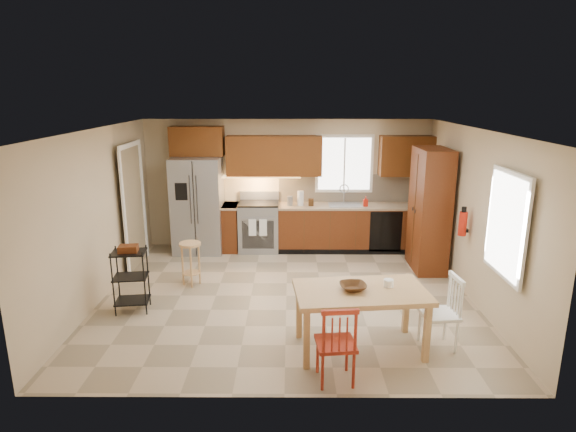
% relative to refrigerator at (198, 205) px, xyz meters
% --- Properties ---
extents(floor, '(5.50, 5.50, 0.00)m').
position_rel_refrigerator_xyz_m(floor, '(1.70, -2.12, -0.91)').
color(floor, tan).
rests_on(floor, ground).
extents(ceiling, '(5.50, 5.00, 0.02)m').
position_rel_refrigerator_xyz_m(ceiling, '(1.70, -2.12, 1.59)').
color(ceiling, silver).
rests_on(ceiling, ground).
extents(wall_back, '(5.50, 0.02, 2.50)m').
position_rel_refrigerator_xyz_m(wall_back, '(1.70, 0.38, 0.34)').
color(wall_back, '#CCB793').
rests_on(wall_back, ground).
extents(wall_front, '(5.50, 0.02, 2.50)m').
position_rel_refrigerator_xyz_m(wall_front, '(1.70, -4.62, 0.34)').
color(wall_front, '#CCB793').
rests_on(wall_front, ground).
extents(wall_left, '(0.02, 5.00, 2.50)m').
position_rel_refrigerator_xyz_m(wall_left, '(-1.05, -2.12, 0.34)').
color(wall_left, '#CCB793').
rests_on(wall_left, ground).
extents(wall_right, '(0.02, 5.00, 2.50)m').
position_rel_refrigerator_xyz_m(wall_right, '(4.45, -2.12, 0.34)').
color(wall_right, '#CCB793').
rests_on(wall_right, ground).
extents(refrigerator, '(0.92, 0.75, 1.82)m').
position_rel_refrigerator_xyz_m(refrigerator, '(0.00, 0.00, 0.00)').
color(refrigerator, gray).
rests_on(refrigerator, floor).
extents(range_stove, '(0.76, 0.63, 0.92)m').
position_rel_refrigerator_xyz_m(range_stove, '(1.15, 0.06, -0.45)').
color(range_stove, gray).
rests_on(range_stove, floor).
extents(base_cabinet_narrow, '(0.30, 0.60, 0.90)m').
position_rel_refrigerator_xyz_m(base_cabinet_narrow, '(0.60, 0.08, -0.46)').
color(base_cabinet_narrow, '#592710').
rests_on(base_cabinet_narrow, floor).
extents(base_cabinet_run, '(2.92, 0.60, 0.90)m').
position_rel_refrigerator_xyz_m(base_cabinet_run, '(2.99, 0.08, -0.46)').
color(base_cabinet_run, '#592710').
rests_on(base_cabinet_run, floor).
extents(dishwasher, '(0.60, 0.02, 0.78)m').
position_rel_refrigerator_xyz_m(dishwasher, '(3.55, -0.22, -0.46)').
color(dishwasher, black).
rests_on(dishwasher, floor).
extents(backsplash, '(2.92, 0.03, 0.55)m').
position_rel_refrigerator_xyz_m(backsplash, '(2.99, 0.36, 0.27)').
color(backsplash, beige).
rests_on(backsplash, wall_back).
extents(upper_over_fridge, '(1.00, 0.35, 0.55)m').
position_rel_refrigerator_xyz_m(upper_over_fridge, '(0.00, 0.20, 1.19)').
color(upper_over_fridge, '#632F10').
rests_on(upper_over_fridge, wall_back).
extents(upper_left_block, '(1.80, 0.35, 0.75)m').
position_rel_refrigerator_xyz_m(upper_left_block, '(1.45, 0.20, 0.92)').
color(upper_left_block, '#632F10').
rests_on(upper_left_block, wall_back).
extents(upper_right_block, '(1.00, 0.35, 0.75)m').
position_rel_refrigerator_xyz_m(upper_right_block, '(3.95, 0.20, 0.92)').
color(upper_right_block, '#632F10').
rests_on(upper_right_block, wall_back).
extents(window_back, '(1.12, 0.04, 1.12)m').
position_rel_refrigerator_xyz_m(window_back, '(2.80, 0.35, 0.74)').
color(window_back, white).
rests_on(window_back, wall_back).
extents(sink, '(0.62, 0.46, 0.16)m').
position_rel_refrigerator_xyz_m(sink, '(2.80, 0.08, -0.05)').
color(sink, gray).
rests_on(sink, base_cabinet_run).
extents(undercab_glow, '(1.60, 0.30, 0.01)m').
position_rel_refrigerator_xyz_m(undercab_glow, '(1.15, 0.17, 0.52)').
color(undercab_glow, '#FFBF66').
rests_on(undercab_glow, wall_back).
extents(soap_bottle, '(0.09, 0.09, 0.19)m').
position_rel_refrigerator_xyz_m(soap_bottle, '(3.18, -0.02, 0.09)').
color(soap_bottle, '#B81C0C').
rests_on(soap_bottle, base_cabinet_run).
extents(paper_towel, '(0.12, 0.12, 0.28)m').
position_rel_refrigerator_xyz_m(paper_towel, '(1.95, 0.03, 0.13)').
color(paper_towel, white).
rests_on(paper_towel, base_cabinet_run).
extents(canister_steel, '(0.11, 0.11, 0.18)m').
position_rel_refrigerator_xyz_m(canister_steel, '(1.75, 0.03, 0.08)').
color(canister_steel, gray).
rests_on(canister_steel, base_cabinet_run).
extents(canister_wood, '(0.10, 0.10, 0.14)m').
position_rel_refrigerator_xyz_m(canister_wood, '(2.15, -0.00, 0.06)').
color(canister_wood, '#462912').
rests_on(canister_wood, base_cabinet_run).
extents(pantry, '(0.50, 0.95, 2.10)m').
position_rel_refrigerator_xyz_m(pantry, '(4.13, -0.93, 0.14)').
color(pantry, '#592710').
rests_on(pantry, floor).
extents(fire_extinguisher, '(0.12, 0.12, 0.36)m').
position_rel_refrigerator_xyz_m(fire_extinguisher, '(4.33, -1.98, 0.19)').
color(fire_extinguisher, '#B81C0C').
rests_on(fire_extinguisher, wall_right).
extents(window_right, '(0.04, 1.02, 1.32)m').
position_rel_refrigerator_xyz_m(window_right, '(4.38, -3.27, 0.54)').
color(window_right, white).
rests_on(window_right, wall_right).
extents(doorway, '(0.04, 0.95, 2.10)m').
position_rel_refrigerator_xyz_m(doorway, '(-0.97, -0.82, 0.14)').
color(doorway, '#8C7A59').
rests_on(doorway, wall_left).
extents(dining_table, '(1.62, 1.02, 0.75)m').
position_rel_refrigerator_xyz_m(dining_table, '(2.59, -3.66, -0.54)').
color(dining_table, tan).
rests_on(dining_table, floor).
extents(chair_red, '(0.46, 0.46, 0.90)m').
position_rel_refrigerator_xyz_m(chair_red, '(2.24, -4.31, -0.46)').
color(chair_red, '#A92D1A').
rests_on(chair_red, floor).
extents(chair_white, '(0.46, 0.46, 0.90)m').
position_rel_refrigerator_xyz_m(chair_white, '(3.54, -3.61, -0.46)').
color(chair_white, white).
rests_on(chair_white, floor).
extents(table_bowl, '(0.34, 0.34, 0.08)m').
position_rel_refrigerator_xyz_m(table_bowl, '(2.49, -3.66, -0.15)').
color(table_bowl, '#462912').
rests_on(table_bowl, dining_table).
extents(table_jar, '(0.12, 0.12, 0.13)m').
position_rel_refrigerator_xyz_m(table_jar, '(2.92, -3.57, -0.12)').
color(table_jar, white).
rests_on(table_jar, dining_table).
extents(bar_stool, '(0.41, 0.41, 0.70)m').
position_rel_refrigerator_xyz_m(bar_stool, '(0.18, -1.69, -0.56)').
color(bar_stool, tan).
rests_on(bar_stool, floor).
extents(utility_cart, '(0.50, 0.41, 0.92)m').
position_rel_refrigerator_xyz_m(utility_cart, '(-0.47, -2.63, -0.45)').
color(utility_cart, black).
rests_on(utility_cart, floor).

